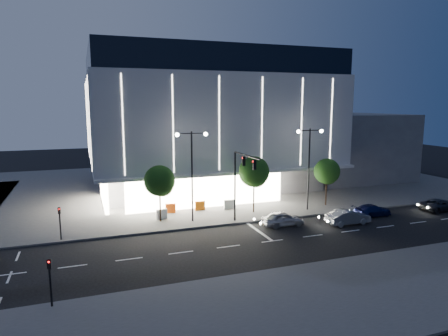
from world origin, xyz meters
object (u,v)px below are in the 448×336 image
ped_signal_far (60,220)px  barrier_b (162,214)px  barrier_c (200,206)px  tree_mid (254,173)px  street_lamp_east (309,157)px  car_fourth (440,205)px  car_third (372,210)px  car_second (348,217)px  car_lead (283,219)px  barrier_d (229,204)px  barrier_a (171,208)px  tree_left (160,183)px  tree_right (327,173)px  ped_signal_near (50,277)px  street_lamp_west (192,163)px  traffic_mast (241,174)px

ped_signal_far → barrier_b: size_ratio=2.73×
barrier_c → tree_mid: bearing=-31.2°
street_lamp_east → ped_signal_far: (-25.00, -1.50, -4.07)m
street_lamp_east → car_fourth: size_ratio=1.93×
car_fourth → barrier_b: (-29.47, 6.54, 0.00)m
ped_signal_far → car_third: (30.20, -2.63, -1.26)m
car_second → barrier_c: size_ratio=4.03×
car_lead → barrier_d: size_ratio=3.74×
street_lamp_east → car_fourth: street_lamp_east is taller
barrier_a → barrier_c: size_ratio=1.00×
tree_left → car_fourth: tree_left is taller
tree_left → tree_right: size_ratio=1.04×
ped_signal_far → barrier_a: bearing=26.1°
tree_mid → barrier_c: tree_mid is taller
tree_left → tree_right: 19.00m
tree_right → ped_signal_near: bearing=-152.6°
car_third → car_fourth: bearing=-99.2°
ped_signal_far → barrier_c: 14.82m
barrier_b → tree_left: bearing=-122.3°
street_lamp_west → ped_signal_near: street_lamp_west is taller
car_lead → car_second: size_ratio=0.93×
street_lamp_east → barrier_b: 16.68m
traffic_mast → car_lead: (3.84, -1.36, -4.33)m
barrier_a → car_fourth: bearing=-4.5°
tree_mid → barrier_b: size_ratio=5.59×
barrier_a → tree_mid: bearing=-5.3°
car_fourth → car_third: bearing=82.8°
tree_mid → barrier_b: tree_mid is taller
ped_signal_near → tree_mid: (19.03, 14.52, 2.45)m
car_lead → barrier_b: size_ratio=3.74×
street_lamp_west → barrier_d: size_ratio=8.18×
car_fourth → barrier_d: (-21.75, 7.96, 0.00)m
ped_signal_far → ped_signal_near: 12.00m
car_lead → traffic_mast: bearing=71.8°
street_lamp_west → traffic_mast: bearing=-33.6°
car_lead → barrier_b: 12.03m
traffic_mast → car_fourth: (22.75, -2.14, -4.38)m
street_lamp_west → street_lamp_east: 13.00m
street_lamp_west → car_third: bearing=-12.8°
traffic_mast → ped_signal_near: size_ratio=2.36×
tree_left → ped_signal_far: bearing=-164.4°
barrier_b → street_lamp_east: bearing=-19.1°
street_lamp_west → barrier_c: street_lamp_west is taller
tree_left → barrier_a: bearing=59.7°
car_third → barrier_d: car_third is taller
street_lamp_east → tree_left: street_lamp_east is taller
street_lamp_west → tree_mid: 7.28m
traffic_mast → barrier_d: bearing=80.2°
street_lamp_west → tree_right: 16.19m
car_fourth → barrier_a: size_ratio=4.23×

